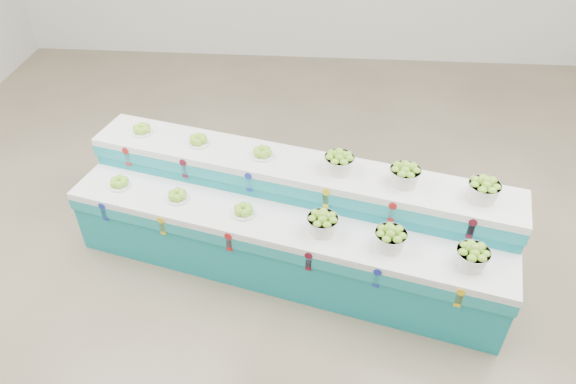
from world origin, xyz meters
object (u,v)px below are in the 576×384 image
object	(u,v)px
basket_lower_left	(323,223)
basket_upper_right	(484,189)
display_stand	(288,221)
plate_upper_mid	(198,140)

from	to	relation	value
basket_lower_left	basket_upper_right	bearing A→B (deg)	8.12
basket_lower_left	display_stand	bearing A→B (deg)	133.25
display_stand	basket_lower_left	distance (m)	0.57
basket_lower_left	basket_upper_right	distance (m)	1.38
display_stand	basket_lower_left	world-z (taller)	display_stand
display_stand	basket_upper_right	world-z (taller)	basket_upper_right
display_stand	basket_upper_right	xyz separation A→B (m)	(1.66, -0.16, 0.61)
basket_lower_left	plate_upper_mid	size ratio (longest dim) A/B	1.27
basket_lower_left	basket_upper_right	size ratio (longest dim) A/B	1.00
plate_upper_mid	basket_upper_right	world-z (taller)	basket_upper_right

